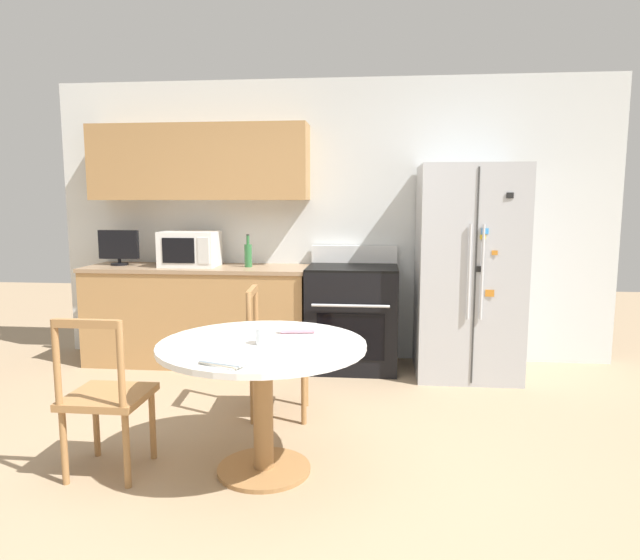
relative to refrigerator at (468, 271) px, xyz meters
name	(u,v)px	position (x,y,z in m)	size (l,w,h in m)	color
ground_plane	(288,492)	(-1.21, -2.19, -0.90)	(14.00, 14.00, 0.00)	#9E8466
back_wall	(298,207)	(-1.52, 0.40, 0.54)	(5.20, 0.44, 2.60)	silver
kitchen_counter	(199,314)	(-2.41, 0.10, -0.44)	(2.03, 0.64, 0.90)	#AD7F4C
refrigerator	(468,271)	(0.00, 0.00, 0.00)	(0.85, 0.81, 1.79)	#B2B5BA
oven_range	(352,316)	(-0.98, 0.07, -0.43)	(0.79, 0.68, 1.08)	black
microwave	(190,249)	(-2.47, 0.09, 0.16)	(0.50, 0.36, 0.32)	white
countertop_tv	(119,246)	(-3.15, 0.12, 0.18)	(0.37, 0.16, 0.33)	black
counter_bottle	(248,255)	(-1.93, 0.09, 0.12)	(0.07, 0.07, 0.30)	#2D6B38
dining_table	(263,370)	(-1.38, -1.98, -0.31)	(1.13, 1.13, 0.74)	white
dining_chair_left	(106,397)	(-2.23, -2.09, -0.46)	(0.42, 0.42, 0.90)	#9E7042
dining_chair_far	(276,354)	(-1.46, -1.13, -0.46)	(0.45, 0.45, 0.90)	#9E7042
candle_glass	(264,337)	(-1.36, -2.02, -0.12)	(0.09, 0.09, 0.09)	silver
folded_napkin	(298,329)	(-1.22, -1.74, -0.13)	(0.20, 0.09, 0.05)	pink
mail_stack	(237,357)	(-1.43, -2.33, -0.15)	(0.34, 0.37, 0.02)	white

